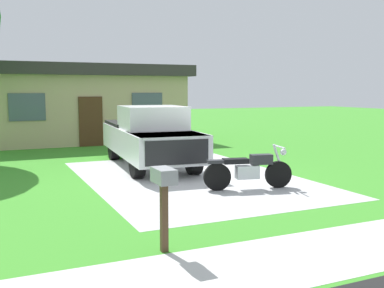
{
  "coord_description": "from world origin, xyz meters",
  "views": [
    {
      "loc": [
        -5.01,
        -11.12,
        2.4
      ],
      "look_at": [
        0.14,
        0.25,
        0.9
      ],
      "focal_mm": 42.53,
      "sensor_mm": 36.0,
      "label": 1
    }
  ],
  "objects_px": {
    "pickup_truck": "(149,136)",
    "neighbor_house": "(79,102)",
    "mailbox": "(164,187)",
    "motorcycle": "(249,170)"
  },
  "relations": [
    {
      "from": "pickup_truck",
      "to": "neighbor_house",
      "type": "xyz_separation_m",
      "value": [
        -0.61,
        8.27,
        0.84
      ]
    },
    {
      "from": "mailbox",
      "to": "neighbor_house",
      "type": "distance_m",
      "value": 15.75
    },
    {
      "from": "motorcycle",
      "to": "neighbor_house",
      "type": "bearing_deg",
      "value": 97.74
    },
    {
      "from": "pickup_truck",
      "to": "mailbox",
      "type": "bearing_deg",
      "value": -107.42
    },
    {
      "from": "pickup_truck",
      "to": "mailbox",
      "type": "height_order",
      "value": "pickup_truck"
    },
    {
      "from": "neighbor_house",
      "to": "pickup_truck",
      "type": "bearing_deg",
      "value": -85.76
    },
    {
      "from": "motorcycle",
      "to": "neighbor_house",
      "type": "distance_m",
      "value": 12.67
    },
    {
      "from": "motorcycle",
      "to": "neighbor_house",
      "type": "relative_size",
      "value": 0.23
    },
    {
      "from": "motorcycle",
      "to": "pickup_truck",
      "type": "bearing_deg",
      "value": 104.44
    },
    {
      "from": "neighbor_house",
      "to": "motorcycle",
      "type": "bearing_deg",
      "value": -82.26
    }
  ]
}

